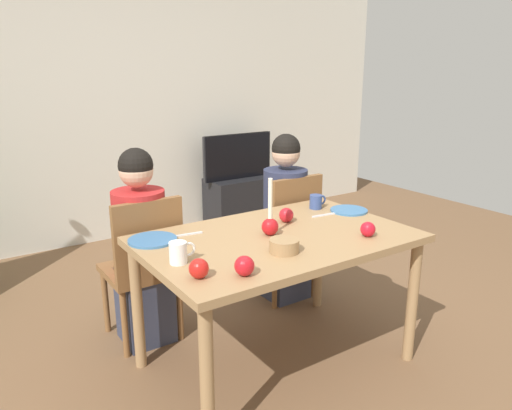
{
  "coord_description": "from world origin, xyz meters",
  "views": [
    {
      "loc": [
        -1.44,
        -1.94,
        1.6
      ],
      "look_at": [
        0.0,
        0.2,
        0.87
      ],
      "focal_mm": 34.4,
      "sensor_mm": 36.0,
      "label": 1
    }
  ],
  "objects_px": {
    "person_left_child": "(141,251)",
    "dining_table": "(277,251)",
    "tv": "(238,156)",
    "bowl_walnuts": "(284,246)",
    "chair_left": "(144,262)",
    "chair_right": "(287,230)",
    "person_right_child": "(285,221)",
    "apple_near_candle": "(244,266)",
    "plate_right": "(349,210)",
    "mug_right": "(316,202)",
    "apple_by_right_mug": "(199,268)",
    "tv_stand": "(238,200)",
    "apple_by_left_plate": "(286,215)",
    "mug_left": "(179,252)",
    "plate_left": "(152,240)",
    "candle_centerpiece": "(270,223)",
    "apple_far_edge": "(368,229)"
  },
  "relations": [
    {
      "from": "plate_right",
      "to": "dining_table",
      "type": "bearing_deg",
      "value": -169.35
    },
    {
      "from": "candle_centerpiece",
      "to": "plate_left",
      "type": "xyz_separation_m",
      "value": [
        -0.55,
        0.26,
        -0.06
      ]
    },
    {
      "from": "chair_left",
      "to": "apple_near_candle",
      "type": "height_order",
      "value": "chair_left"
    },
    {
      "from": "tv",
      "to": "bowl_walnuts",
      "type": "xyz_separation_m",
      "value": [
        -1.3,
        -2.51,
        0.07
      ]
    },
    {
      "from": "chair_left",
      "to": "tv",
      "type": "relative_size",
      "value": 1.14
    },
    {
      "from": "chair_left",
      "to": "mug_left",
      "type": "height_order",
      "value": "chair_left"
    },
    {
      "from": "person_right_child",
      "to": "tv_stand",
      "type": "xyz_separation_m",
      "value": [
        0.65,
        1.66,
        -0.33
      ]
    },
    {
      "from": "tv",
      "to": "bowl_walnuts",
      "type": "bearing_deg",
      "value": -117.44
    },
    {
      "from": "dining_table",
      "to": "person_right_child",
      "type": "xyz_separation_m",
      "value": [
        0.54,
        0.64,
        -0.1
      ]
    },
    {
      "from": "chair_right",
      "to": "person_left_child",
      "type": "distance_m",
      "value": 1.05
    },
    {
      "from": "apple_by_right_mug",
      "to": "apple_far_edge",
      "type": "xyz_separation_m",
      "value": [
        0.97,
        -0.03,
        -0.0
      ]
    },
    {
      "from": "chair_right",
      "to": "plate_right",
      "type": "bearing_deg",
      "value": -79.62
    },
    {
      "from": "chair_left",
      "to": "mug_right",
      "type": "relative_size",
      "value": 7.56
    },
    {
      "from": "plate_left",
      "to": "bowl_walnuts",
      "type": "height_order",
      "value": "bowl_walnuts"
    },
    {
      "from": "chair_left",
      "to": "tv",
      "type": "distance_m",
      "value": 2.4
    },
    {
      "from": "tv",
      "to": "chair_right",
      "type": "bearing_deg",
      "value": -111.02
    },
    {
      "from": "person_left_child",
      "to": "apple_by_right_mug",
      "type": "height_order",
      "value": "person_left_child"
    },
    {
      "from": "plate_left",
      "to": "person_left_child",
      "type": "bearing_deg",
      "value": 79.38
    },
    {
      "from": "mug_right",
      "to": "apple_by_right_mug",
      "type": "bearing_deg",
      "value": -154.4
    },
    {
      "from": "chair_left",
      "to": "person_left_child",
      "type": "bearing_deg",
      "value": 90.0
    },
    {
      "from": "tv",
      "to": "person_right_child",
      "type": "bearing_deg",
      "value": -111.39
    },
    {
      "from": "plate_left",
      "to": "mug_right",
      "type": "distance_m",
      "value": 1.08
    },
    {
      "from": "dining_table",
      "to": "apple_by_right_mug",
      "type": "bearing_deg",
      "value": -157.48
    },
    {
      "from": "dining_table",
      "to": "candle_centerpiece",
      "type": "xyz_separation_m",
      "value": [
        -0.02,
        0.03,
        0.15
      ]
    },
    {
      "from": "person_right_child",
      "to": "bowl_walnuts",
      "type": "xyz_separation_m",
      "value": [
        -0.65,
        -0.84,
        0.21
      ]
    },
    {
      "from": "dining_table",
      "to": "apple_far_edge",
      "type": "relative_size",
      "value": 17.8
    },
    {
      "from": "chair_right",
      "to": "person_left_child",
      "type": "xyz_separation_m",
      "value": [
        -1.04,
        0.03,
        0.06
      ]
    },
    {
      "from": "apple_by_left_plate",
      "to": "bowl_walnuts",
      "type": "bearing_deg",
      "value": -128.62
    },
    {
      "from": "tv",
      "to": "apple_by_left_plate",
      "type": "bearing_deg",
      "value": -115.24
    },
    {
      "from": "person_right_child",
      "to": "apple_near_candle",
      "type": "xyz_separation_m",
      "value": [
        -0.95,
        -0.97,
        0.22
      ]
    },
    {
      "from": "plate_right",
      "to": "apple_far_edge",
      "type": "bearing_deg",
      "value": -122.43
    },
    {
      "from": "bowl_walnuts",
      "to": "apple_by_left_plate",
      "type": "bearing_deg",
      "value": 51.38
    },
    {
      "from": "person_left_child",
      "to": "candle_centerpiece",
      "type": "xyz_separation_m",
      "value": [
        0.48,
        -0.61,
        0.24
      ]
    },
    {
      "from": "person_left_child",
      "to": "dining_table",
      "type": "bearing_deg",
      "value": -51.71
    },
    {
      "from": "person_left_child",
      "to": "apple_by_left_plate",
      "type": "xyz_separation_m",
      "value": [
        0.69,
        -0.48,
        0.22
      ]
    },
    {
      "from": "tv_stand",
      "to": "apple_by_left_plate",
      "type": "relative_size",
      "value": 7.73
    },
    {
      "from": "chair_right",
      "to": "person_left_child",
      "type": "bearing_deg",
      "value": 178.22
    },
    {
      "from": "chair_left",
      "to": "candle_centerpiece",
      "type": "relative_size",
      "value": 2.96
    },
    {
      "from": "plate_right",
      "to": "mug_right",
      "type": "height_order",
      "value": "mug_right"
    },
    {
      "from": "person_left_child",
      "to": "apple_by_right_mug",
      "type": "relative_size",
      "value": 13.75
    },
    {
      "from": "candle_centerpiece",
      "to": "plate_left",
      "type": "relative_size",
      "value": 1.23
    },
    {
      "from": "candle_centerpiece",
      "to": "apple_far_edge",
      "type": "relative_size",
      "value": 3.86
    },
    {
      "from": "dining_table",
      "to": "mug_right",
      "type": "relative_size",
      "value": 11.76
    },
    {
      "from": "mug_right",
      "to": "candle_centerpiece",
      "type": "bearing_deg",
      "value": -155.01
    },
    {
      "from": "person_left_child",
      "to": "apple_by_left_plate",
      "type": "bearing_deg",
      "value": -34.87
    },
    {
      "from": "mug_left",
      "to": "apple_by_right_mug",
      "type": "relative_size",
      "value": 1.48
    },
    {
      "from": "apple_by_left_plate",
      "to": "mug_left",
      "type": "bearing_deg",
      "value": -164.56
    },
    {
      "from": "tv_stand",
      "to": "mug_left",
      "type": "height_order",
      "value": "mug_left"
    },
    {
      "from": "chair_right",
      "to": "bowl_walnuts",
      "type": "height_order",
      "value": "chair_right"
    },
    {
      "from": "mug_right",
      "to": "apple_by_right_mug",
      "type": "distance_m",
      "value": 1.21
    }
  ]
}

